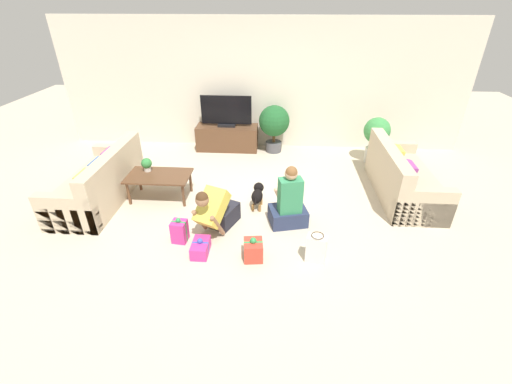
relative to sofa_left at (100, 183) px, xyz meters
The scene contains 17 objects.
ground_plane 2.45m from the sofa_left, ahead, with size 16.00×16.00×0.00m, color beige.
wall_back 3.67m from the sofa_left, 46.50° to the left, with size 8.40×0.06×2.60m.
sofa_left is the anchor object (origin of this frame).
sofa_right 4.89m from the sofa_left, ahead, with size 0.83×1.91×0.83m.
coffee_table 0.94m from the sofa_left, ahead, with size 1.00×0.60×0.42m.
tv_console 2.84m from the sofa_left, 52.45° to the left, with size 1.29×0.48×0.52m.
tv 2.89m from the sofa_left, 52.45° to the left, with size 1.05×0.20×0.64m.
potted_plant_back_right 3.52m from the sofa_left, 38.93° to the left, with size 0.63×0.63×0.99m.
potted_plant_corner_right 5.06m from the sofa_left, 20.97° to the left, with size 0.50×0.50×0.90m.
person_kneeling 2.12m from the sofa_left, 19.59° to the right, with size 0.59×0.84×0.78m.
person_sitting 3.04m from the sofa_left, ahead, with size 0.60×0.56×0.94m.
dog 2.53m from the sofa_left, ahead, with size 0.19×0.54×0.34m.
gift_box_a 2.86m from the sofa_left, 26.46° to the right, with size 0.26×0.28×0.32m.
gift_box_b 2.24m from the sofa_left, 33.23° to the right, with size 0.21×0.35×0.23m.
gift_box_c 1.83m from the sofa_left, 32.63° to the right, with size 0.21×0.21×0.37m.
gift_bag_a 3.57m from the sofa_left, 21.03° to the right, with size 0.27×0.19×0.41m.
tabletop_plant 0.79m from the sofa_left, 20.38° to the left, with size 0.17×0.17×0.22m.
Camera 1 is at (0.38, -4.56, 2.91)m, focal length 24.00 mm.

